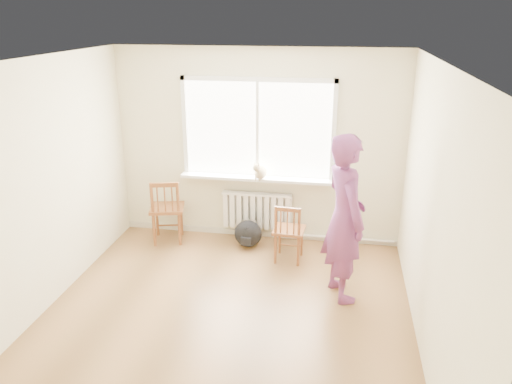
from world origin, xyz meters
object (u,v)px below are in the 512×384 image
at_px(person, 345,218).
at_px(backpack, 248,234).
at_px(chair_right, 288,233).
at_px(cat, 260,171).
at_px(chair_left, 167,211).

xyz_separation_m(person, backpack, (-1.29, 1.06, -0.77)).
relative_size(chair_right, person, 0.42).
bearing_deg(person, cat, 19.67).
relative_size(chair_left, person, 0.49).
height_order(chair_left, cat, cat).
bearing_deg(backpack, person, -39.22).
xyz_separation_m(chair_left, person, (2.45, -1.01, 0.49)).
bearing_deg(chair_right, person, 137.69).
relative_size(chair_left, chair_right, 1.17).
bearing_deg(person, backpack, 27.46).
relative_size(chair_left, cat, 2.44).
bearing_deg(chair_left, backpack, 168.47).
distance_m(chair_right, person, 1.14).
height_order(chair_left, chair_right, chair_left).
bearing_deg(person, chair_right, 20.63).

